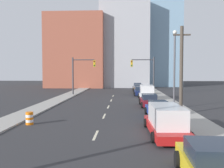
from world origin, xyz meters
TOP-DOWN VIEW (x-y plane):
  - sidewalk_left at (-7.39, 46.82)m, footprint 2.43×93.64m
  - sidewalk_right at (7.39, 46.82)m, footprint 2.43×93.64m
  - lane_stripe_at_15m at (0.00, 14.99)m, footprint 0.16×2.40m
  - lane_stripe_at_22m at (0.00, 21.62)m, footprint 0.16×2.40m
  - lane_stripe_at_27m at (0.00, 27.35)m, footprint 0.16×2.40m
  - lane_stripe_at_34m at (0.00, 33.52)m, footprint 0.16×2.40m
  - lane_stripe_at_39m at (0.00, 39.49)m, footprint 0.16×2.40m
  - building_brick_left at (-10.13, 64.30)m, footprint 14.00×16.00m
  - building_office_center at (1.76, 68.30)m, footprint 12.00×20.00m
  - building_glass_right at (9.90, 72.30)m, footprint 13.00×20.00m
  - traffic_signal_left at (-5.75, 40.96)m, footprint 3.92×0.35m
  - traffic_signal_right at (5.56, 40.96)m, footprint 3.92×0.35m
  - utility_pole_right_mid at (7.10, 23.08)m, footprint 1.60×0.32m
  - traffic_barrel at (-5.35, 17.83)m, footprint 0.56×0.56m
  - street_lamp at (7.15, 26.54)m, footprint 0.44×0.44m
  - sedan_yellow at (4.92, 8.45)m, footprint 2.25×4.58m
  - box_truck_red at (4.45, 15.29)m, footprint 2.45×6.37m
  - sedan_blue at (4.82, 21.62)m, footprint 2.23×4.39m
  - sedan_maroon at (4.65, 28.14)m, footprint 2.14×4.74m
  - box_truck_white at (4.94, 34.65)m, footprint 2.41×5.77m
  - sedan_navy at (4.40, 40.93)m, footprint 2.04×4.79m
  - sedan_brown at (4.59, 47.09)m, footprint 2.17×4.44m
  - sedan_silver at (4.61, 53.10)m, footprint 2.14×4.60m

SIDE VIEW (x-z plane):
  - lane_stripe_at_15m at x=0.00m, z-range 0.00..0.01m
  - lane_stripe_at_22m at x=0.00m, z-range 0.00..0.01m
  - lane_stripe_at_27m at x=0.00m, z-range 0.00..0.01m
  - lane_stripe_at_34m at x=0.00m, z-range 0.00..0.01m
  - lane_stripe_at_39m at x=0.00m, z-range 0.00..0.01m
  - sidewalk_left at x=-7.39m, z-range 0.00..0.12m
  - sidewalk_right at x=7.39m, z-range 0.00..0.12m
  - traffic_barrel at x=-5.35m, z-range 0.00..0.95m
  - sedan_blue at x=4.82m, z-range -0.06..1.34m
  - sedan_maroon at x=4.65m, z-range -0.05..1.35m
  - sedan_brown at x=4.59m, z-range -0.06..1.39m
  - sedan_silver at x=4.61m, z-range -0.06..1.40m
  - sedan_navy at x=4.40m, z-range -0.07..1.42m
  - sedan_yellow at x=4.92m, z-range -0.06..1.43m
  - box_truck_red at x=4.45m, z-range -0.04..1.83m
  - box_truck_white at x=4.94m, z-range -0.05..1.99m
  - traffic_signal_left at x=-5.75m, z-range 0.90..7.19m
  - traffic_signal_right at x=5.56m, z-range 0.90..7.19m
  - utility_pole_right_mid at x=7.10m, z-range 0.12..8.31m
  - street_lamp at x=7.15m, z-range 0.67..9.04m
  - building_brick_left at x=-10.13m, z-range 0.00..17.71m
  - building_office_center at x=1.76m, z-range 0.00..21.21m
  - building_glass_right at x=9.90m, z-range 0.00..28.58m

